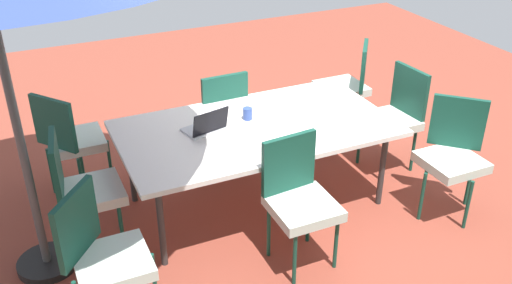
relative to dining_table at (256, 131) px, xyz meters
The scene contains 12 objects.
ground_plane 0.72m from the dining_table, ahead, with size 10.00×10.00×0.02m, color brown.
dining_table is the anchor object (origin of this frame).
chair_southwest 1.68m from the dining_table, 149.48° to the right, with size 0.58×0.58×0.98m.
chair_southeast 1.62m from the dining_table, 30.33° to the right, with size 0.58×0.58×0.98m.
chair_north 0.81m from the dining_table, 88.40° to the left, with size 0.47×0.48×0.98m.
chair_northeast 1.68m from the dining_table, 30.53° to the left, with size 0.58×0.58×0.98m.
chair_east 1.44m from the dining_table, ahead, with size 0.49×0.48×0.98m.
chair_west 1.45m from the dining_table, behind, with size 0.47×0.46×0.98m.
chair_northwest 1.63m from the dining_table, 152.50° to the left, with size 0.59×0.59×0.98m.
chair_south 0.76m from the dining_table, 87.06° to the right, with size 0.46×0.46×0.98m.
laptop 0.42m from the dining_table, 10.53° to the right, with size 0.37×0.31×0.21m.
cup 0.17m from the dining_table, 85.37° to the right, with size 0.08×0.08×0.10m, color #334C99.
Camera 1 is at (1.73, 3.80, 2.88)m, focal length 40.16 mm.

